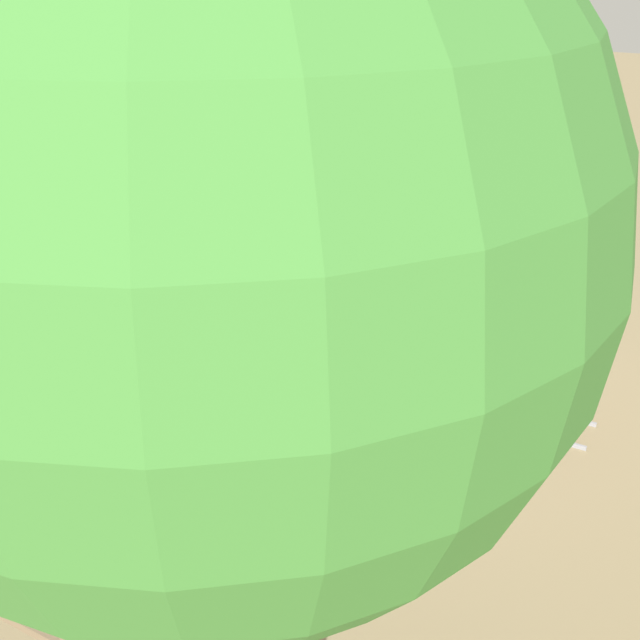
{
  "coord_description": "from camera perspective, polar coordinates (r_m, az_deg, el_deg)",
  "views": [
    {
      "loc": [
        -6.54,
        -3.3,
        4.14
      ],
      "look_at": [
        0.0,
        0.32,
        0.55
      ],
      "focal_mm": 44.11,
      "sensor_mm": 36.0,
      "label": 1
    }
  ],
  "objects": [
    {
      "name": "locomotive",
      "position": [
        8.72,
        -4.86,
        0.77
      ],
      "size": [
        0.64,
        1.45,
        0.96
      ],
      "color": "#192338",
      "rests_on": "ground_plane"
    },
    {
      "name": "oak_tree_near",
      "position": [
        2.78,
        -7.44,
        5.87
      ],
      "size": [
        2.75,
        2.75,
        4.61
      ],
      "color": "#4C3823",
      "rests_on": "ground_plane"
    },
    {
      "name": "passenger_car",
      "position": [
        7.99,
        5.82,
        -2.2
      ],
      "size": [
        0.74,
        2.0,
        0.97
      ],
      "color": "#3F3F3F",
      "rests_on": "ground_plane"
    },
    {
      "name": "conductor_person",
      "position": [
        7.45,
        -6.38,
        0.19
      ],
      "size": [
        0.3,
        0.3,
        1.62
      ],
      "color": "#282D47",
      "rests_on": "ground_plane"
    },
    {
      "name": "track",
      "position": [
        8.52,
        0.15,
        -3.27
      ],
      "size": [
        0.68,
        5.7,
        0.04
      ],
      "color": "gray",
      "rests_on": "ground_plane"
    },
    {
      "name": "ground_plane",
      "position": [
        8.41,
        1.9,
        -3.83
      ],
      "size": [
        60.0,
        60.0,
        0.0
      ],
      "primitive_type": "plane",
      "color": "#8C7A56"
    },
    {
      "name": "park_bench",
      "position": [
        10.16,
        10.43,
        3.7
      ],
      "size": [
        1.35,
        0.87,
        0.82
      ],
      "color": "#2D6B33",
      "rests_on": "ground_plane"
    }
  ]
}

